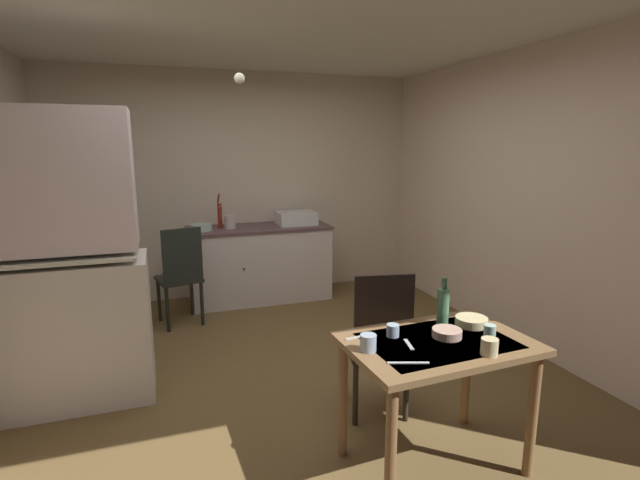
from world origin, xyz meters
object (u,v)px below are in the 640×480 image
at_px(serving_bowl_wide, 447,333).
at_px(hutch_cabinet, 63,271).
at_px(chair_far_side, 379,342).
at_px(chair_by_counter, 181,274).
at_px(hand_pump, 220,213).
at_px(mixing_bowl_counter, 201,227).
at_px(teacup_mint, 368,343).
at_px(dining_table, 437,361).
at_px(sink_basin, 296,218).
at_px(glass_bottle, 443,306).

bearing_deg(serving_bowl_wide, hutch_cabinet, 146.06).
bearing_deg(chair_far_side, chair_by_counter, 118.80).
bearing_deg(hand_pump, mixing_bowl_counter, -156.28).
bearing_deg(teacup_mint, dining_table, -0.69).
relative_size(mixing_bowl_counter, chair_far_side, 0.23).
bearing_deg(hand_pump, sink_basin, -2.94).
distance_m(sink_basin, dining_table, 3.24).
bearing_deg(mixing_bowl_counter, hutch_cabinet, -121.63).
xyz_separation_m(sink_basin, chair_by_counter, (-1.36, -0.57, -0.41)).
relative_size(dining_table, chair_by_counter, 1.02).
bearing_deg(dining_table, hand_pump, 102.87).
relative_size(mixing_bowl_counter, serving_bowl_wide, 1.46).
bearing_deg(teacup_mint, hand_pump, 95.83).
xyz_separation_m(dining_table, serving_bowl_wide, (0.07, 0.03, 0.14)).
height_order(mixing_bowl_counter, chair_by_counter, chair_by_counter).
bearing_deg(chair_by_counter, sink_basin, 22.82).
distance_m(mixing_bowl_counter, dining_table, 3.32).
bearing_deg(hand_pump, chair_by_counter, -127.94).
distance_m(chair_by_counter, glass_bottle, 2.84).
xyz_separation_m(sink_basin, dining_table, (-0.13, -3.22, -0.31)).
height_order(hutch_cabinet, dining_table, hutch_cabinet).
bearing_deg(sink_basin, glass_bottle, -89.69).
bearing_deg(chair_by_counter, chair_far_side, -61.20).
height_order(hutch_cabinet, chair_by_counter, hutch_cabinet).
height_order(mixing_bowl_counter, serving_bowl_wide, mixing_bowl_counter).
relative_size(hand_pump, dining_table, 0.38).
bearing_deg(chair_far_side, hand_pump, 103.84).
distance_m(chair_by_counter, serving_bowl_wide, 2.94).
xyz_separation_m(hutch_cabinet, chair_far_side, (1.95, -0.88, -0.42)).
bearing_deg(mixing_bowl_counter, chair_far_side, -71.31).
relative_size(hand_pump, glass_bottle, 1.36).
distance_m(dining_table, chair_far_side, 0.57).
xyz_separation_m(chair_far_side, serving_bowl_wide, (0.15, -0.53, 0.25)).
bearing_deg(hutch_cabinet, chair_by_counter, 56.45).
height_order(chair_far_side, serving_bowl_wide, chair_far_side).
relative_size(chair_far_side, glass_bottle, 3.52).
relative_size(chair_far_side, serving_bowl_wide, 6.24).
xyz_separation_m(mixing_bowl_counter, chair_by_counter, (-0.27, -0.52, -0.37)).
bearing_deg(hutch_cabinet, hand_pump, 54.91).
bearing_deg(mixing_bowl_counter, dining_table, -73.10).
bearing_deg(serving_bowl_wide, chair_by_counter, 116.38).
relative_size(serving_bowl_wide, teacup_mint, 1.85).
height_order(hutch_cabinet, hand_pump, hutch_cabinet).
height_order(mixing_bowl_counter, glass_bottle, glass_bottle).
distance_m(dining_table, serving_bowl_wide, 0.16).
bearing_deg(dining_table, sink_basin, 87.62).
distance_m(chair_far_side, chair_by_counter, 2.39).
bearing_deg(sink_basin, chair_by_counter, -157.18).
xyz_separation_m(hand_pump, teacup_mint, (0.33, -3.26, -0.24)).
relative_size(hutch_cabinet, chair_by_counter, 2.01).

